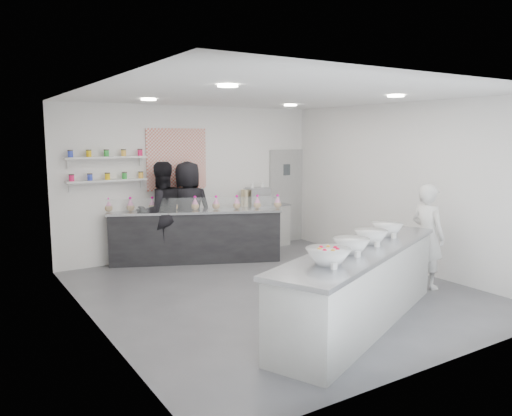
{
  "coord_description": "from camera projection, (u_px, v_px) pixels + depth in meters",
  "views": [
    {
      "loc": [
        -4.29,
        -6.19,
        2.41
      ],
      "look_at": [
        -0.13,
        0.4,
        1.28
      ],
      "focal_mm": 35.0,
      "sensor_mm": 36.0,
      "label": 1
    }
  ],
  "objects": [
    {
      "name": "staff_left",
      "position": [
        161.0,
        213.0,
        9.4
      ],
      "size": [
        0.95,
        0.75,
        1.93
      ],
      "primitive_type": "imported",
      "rotation": [
        0.0,
        0.0,
        3.13
      ],
      "color": "black",
      "rests_on": "floor"
    },
    {
      "name": "prep_counter",
      "position": [
        360.0,
        286.0,
        6.39
      ],
      "size": [
        3.69,
        2.26,
        1.0
      ],
      "primitive_type": "cube",
      "rotation": [
        0.0,
        0.0,
        0.42
      ],
      "color": "#B1B1AC",
      "rests_on": "floor"
    },
    {
      "name": "right_wall",
      "position": [
        402.0,
        186.0,
        9.03
      ],
      "size": [
        0.0,
        6.0,
        6.0
      ],
      "primitive_type": "plane",
      "rotation": [
        1.57,
        0.0,
        -1.57
      ],
      "color": "white",
      "rests_on": "floor"
    },
    {
      "name": "back_wall",
      "position": [
        193.0,
        181.0,
        10.08
      ],
      "size": [
        5.5,
        0.0,
        5.5
      ],
      "primitive_type": "plane",
      "rotation": [
        1.57,
        0.0,
        0.0
      ],
      "color": "white",
      "rests_on": "floor"
    },
    {
      "name": "sneeze_guard",
      "position": [
        196.0,
        205.0,
        9.2
      ],
      "size": [
        2.93,
        1.3,
        0.27
      ],
      "primitive_type": "cube",
      "rotation": [
        0.0,
        0.0,
        -0.41
      ],
      "color": "white",
      "rests_on": "back_bar"
    },
    {
      "name": "jar_shelf_upper",
      "position": [
        106.0,
        157.0,
        9.0
      ],
      "size": [
        1.45,
        0.22,
        0.04
      ],
      "primitive_type": "cube",
      "color": "silver",
      "rests_on": "back_wall"
    },
    {
      "name": "left_wall",
      "position": [
        93.0,
        210.0,
        6.12
      ],
      "size": [
        0.0,
        6.0,
        6.0
      ],
      "primitive_type": "plane",
      "rotation": [
        1.57,
        0.0,
        1.57
      ],
      "color": "white",
      "rests_on": "floor"
    },
    {
      "name": "downlight_0",
      "position": [
        228.0,
        86.0,
        5.78
      ],
      "size": [
        0.24,
        0.24,
        0.02
      ],
      "primitive_type": "cylinder",
      "color": "white",
      "rests_on": "ceiling"
    },
    {
      "name": "prep_bowls",
      "position": [
        362.0,
        241.0,
        6.3
      ],
      "size": [
        2.4,
        1.47,
        0.18
      ],
      "primitive_type": null,
      "rotation": [
        0.0,
        0.0,
        0.42
      ],
      "color": "white",
      "rests_on": "prep_counter"
    },
    {
      "name": "downlight_1",
      "position": [
        396.0,
        96.0,
        7.26
      ],
      "size": [
        0.24,
        0.24,
        0.02
      ],
      "primitive_type": "cylinder",
      "color": "white",
      "rests_on": "ceiling"
    },
    {
      "name": "pattern_panel",
      "position": [
        177.0,
        159.0,
        9.81
      ],
      "size": [
        1.25,
        0.03,
        1.2
      ],
      "primitive_type": "cube",
      "color": "#D75842",
      "rests_on": "back_wall"
    },
    {
      "name": "cup_stacks",
      "position": [
        247.0,
        198.0,
        10.56
      ],
      "size": [
        0.24,
        0.24,
        0.36
      ],
      "primitive_type": null,
      "color": "#D3C488",
      "rests_on": "espresso_ledge"
    },
    {
      "name": "back_bar",
      "position": [
        196.0,
        236.0,
        9.57
      ],
      "size": [
        3.21,
        1.85,
        1.01
      ],
      "primitive_type": "cube",
      "rotation": [
        0.0,
        0.0,
        -0.41
      ],
      "color": "black",
      "rests_on": "floor"
    },
    {
      "name": "preserve_jars",
      "position": [
        107.0,
        165.0,
        9.01
      ],
      "size": [
        1.45,
        0.1,
        0.56
      ],
      "primitive_type": null,
      "color": "#EF185B",
      "rests_on": "jar_shelf_lower"
    },
    {
      "name": "espresso_machine",
      "position": [
        257.0,
        197.0,
        10.7
      ],
      "size": [
        0.49,
        0.34,
        0.38
      ],
      "primitive_type": "cube",
      "color": "#93969E",
      "rests_on": "espresso_ledge"
    },
    {
      "name": "jar_shelf_lower",
      "position": [
        107.0,
        181.0,
        9.06
      ],
      "size": [
        1.45,
        0.22,
        0.04
      ],
      "primitive_type": "cube",
      "color": "silver",
      "rests_on": "back_wall"
    },
    {
      "name": "downlight_2",
      "position": [
        149.0,
        100.0,
        7.96
      ],
      "size": [
        0.24,
        0.24,
        0.02
      ],
      "primitive_type": "cylinder",
      "color": "white",
      "rests_on": "ceiling"
    },
    {
      "name": "cookie_bags",
      "position": [
        195.0,
        203.0,
        9.48
      ],
      "size": [
        3.12,
        1.48,
        0.27
      ],
      "primitive_type": null,
      "rotation": [
        0.0,
        0.0,
        -0.41
      ],
      "color": "pink",
      "rests_on": "back_bar"
    },
    {
      "name": "woman_prep",
      "position": [
        427.0,
        236.0,
        7.91
      ],
      "size": [
        0.4,
        0.61,
        1.66
      ],
      "primitive_type": "imported",
      "rotation": [
        0.0,
        0.0,
        1.57
      ],
      "color": "silver",
      "rests_on": "floor"
    },
    {
      "name": "label_cards",
      "position": [
        378.0,
        255.0,
        5.78
      ],
      "size": [
        2.01,
        0.04,
        0.07
      ],
      "primitive_type": null,
      "color": "white",
      "rests_on": "prep_counter"
    },
    {
      "name": "espresso_ledge",
      "position": [
        263.0,
        226.0,
        10.87
      ],
      "size": [
        1.24,
        0.39,
        0.92
      ],
      "primitive_type": "cube",
      "color": "#B1B1AC",
      "rests_on": "floor"
    },
    {
      "name": "staff_right",
      "position": [
        188.0,
        211.0,
        9.7
      ],
      "size": [
        1.02,
        0.75,
        1.93
      ],
      "primitive_type": "imported",
      "rotation": [
        0.0,
        0.0,
        2.99
      ],
      "color": "black",
      "rests_on": "floor"
    },
    {
      "name": "downlight_3",
      "position": [
        290.0,
        105.0,
        9.44
      ],
      "size": [
        0.24,
        0.24,
        0.02
      ],
      "primitive_type": "cylinder",
      "color": "white",
      "rests_on": "ceiling"
    },
    {
      "name": "back_door",
      "position": [
        286.0,
        196.0,
        11.34
      ],
      "size": [
        0.88,
        0.04,
        2.1
      ],
      "primitive_type": "cube",
      "color": "#9B9A98",
      "rests_on": "floor"
    },
    {
      "name": "ceiling",
      "position": [
        278.0,
        95.0,
        7.36
      ],
      "size": [
        6.0,
        6.0,
        0.0
      ],
      "primitive_type": "plane",
      "rotation": [
        3.14,
        0.0,
        0.0
      ],
      "color": "white",
      "rests_on": "floor"
    },
    {
      "name": "floor",
      "position": [
        277.0,
        291.0,
        7.79
      ],
      "size": [
        6.0,
        6.0,
        0.0
      ],
      "primitive_type": "plane",
      "color": "#515156",
      "rests_on": "ground"
    }
  ]
}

